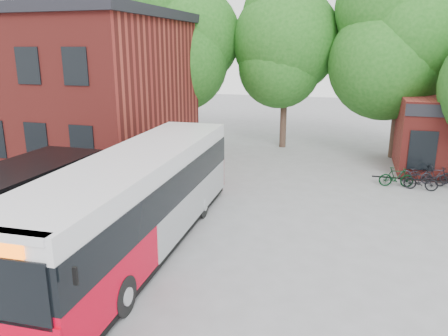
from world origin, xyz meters
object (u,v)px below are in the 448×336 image
(bus_shelter, at_px, (30,206))
(bicycle_2, at_px, (417,173))
(bicycle_3, at_px, (421,181))
(bicycle_1, at_px, (396,177))
(city_bus, at_px, (139,202))
(bicycle_5, at_px, (436,176))

(bus_shelter, distance_m, bicycle_2, 17.91)
(bicycle_3, bearing_deg, bicycle_1, 83.61)
(city_bus, relative_size, bicycle_5, 8.66)
(bus_shelter, bearing_deg, bicycle_1, 40.94)
(bus_shelter, height_order, bicycle_5, bus_shelter)
(bicycle_2, height_order, bicycle_5, bicycle_2)
(bicycle_5, bearing_deg, bicycle_1, 106.02)
(bus_shelter, relative_size, city_bus, 0.55)
(bicycle_1, xyz_separation_m, bicycle_5, (1.93, 1.02, -0.04))
(city_bus, relative_size, bicycle_1, 7.91)
(bicycle_2, relative_size, bicycle_5, 1.22)
(bicycle_1, bearing_deg, bicycle_2, -48.56)
(city_bus, bearing_deg, bicycle_1, 45.18)
(bus_shelter, bearing_deg, bicycle_3, 37.93)
(city_bus, distance_m, bicycle_3, 13.71)
(bus_shelter, relative_size, bicycle_2, 3.89)
(bicycle_1, height_order, bicycle_3, bicycle_1)
(city_bus, distance_m, bicycle_1, 13.13)
(bus_shelter, relative_size, bicycle_5, 4.73)
(bicycle_2, distance_m, bicycle_5, 0.87)
(bicycle_5, bearing_deg, bus_shelter, 117.52)
(bicycle_2, height_order, bicycle_3, bicycle_2)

